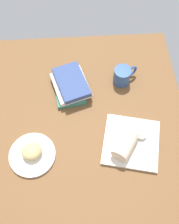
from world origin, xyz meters
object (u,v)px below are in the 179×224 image
at_px(square_plate, 131,142).
at_px(book_stack, 70,85).
at_px(breakfast_wrap, 125,144).
at_px(scone_pastry, 32,151).
at_px(coffee_mug, 123,76).
at_px(sauce_cup, 141,134).
at_px(round_plate, 32,155).

bearing_deg(square_plate, book_stack, -139.58).
bearing_deg(breakfast_wrap, square_plate, -113.30).
distance_m(breakfast_wrap, book_stack, 0.38).
xyz_separation_m(scone_pastry, coffee_mug, (-0.35, 0.41, 0.01)).
bearing_deg(scone_pastry, sauce_cup, 96.76).
height_order(round_plate, scone_pastry, scone_pastry).
distance_m(scone_pastry, square_plate, 0.42).
height_order(round_plate, square_plate, square_plate).
bearing_deg(square_plate, scone_pastry, -86.49).
relative_size(sauce_cup, coffee_mug, 0.43).
bearing_deg(coffee_mug, breakfast_wrap, -5.66).
height_order(square_plate, sauce_cup, sauce_cup).
relative_size(round_plate, sauce_cup, 3.78).
height_order(scone_pastry, square_plate, scone_pastry).
relative_size(scone_pastry, coffee_mug, 0.70).
bearing_deg(breakfast_wrap, sauce_cup, -113.30).
relative_size(sauce_cup, book_stack, 0.23).
bearing_deg(sauce_cup, breakfast_wrap, -56.27).
bearing_deg(breakfast_wrap, book_stack, -22.81).
distance_m(round_plate, sauce_cup, 0.46).
bearing_deg(square_plate, sauce_cup, 123.73).
bearing_deg(round_plate, sauce_cup, 97.16).
distance_m(square_plate, book_stack, 0.38).
relative_size(sauce_cup, breakfast_wrap, 0.42).
xyz_separation_m(sauce_cup, breakfast_wrap, (0.05, -0.08, 0.02)).
height_order(scone_pastry, sauce_cup, scone_pastry).
bearing_deg(square_plate, round_plate, -86.01).
bearing_deg(square_plate, coffee_mug, -179.98).
height_order(sauce_cup, book_stack, book_stack).
relative_size(round_plate, square_plate, 0.84).
distance_m(scone_pastry, breakfast_wrap, 0.38).
height_order(round_plate, book_stack, book_stack).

